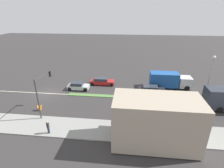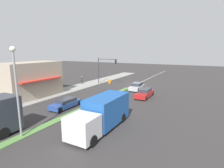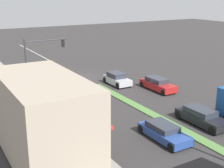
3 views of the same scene
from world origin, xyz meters
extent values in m
plane|color=#333030|center=(0.00, 18.00, 0.00)|extent=(160.00, 160.00, 0.00)
cube|color=gray|center=(9.00, 18.50, 0.06)|extent=(4.00, 73.00, 0.12)
cube|color=#568442|center=(0.00, 27.00, 0.05)|extent=(0.90, 46.00, 0.10)
cube|color=beige|center=(0.00, 0.00, 0.00)|extent=(0.16, 60.00, 0.01)
cube|color=tan|center=(10.54, 17.32, 2.78)|extent=(4.39, 8.94, 5.33)
cube|color=red|center=(7.99, 17.32, 2.92)|extent=(0.70, 7.15, 0.20)
cylinder|color=#333338|center=(7.55, 2.80, 2.92)|extent=(0.18, 0.18, 5.60)
cylinder|color=#333338|center=(5.30, 2.80, 5.42)|extent=(4.50, 0.12, 0.12)
cube|color=black|center=(3.35, 2.80, 4.97)|extent=(0.28, 0.24, 0.84)
sphere|color=red|center=(3.35, 2.67, 5.24)|extent=(0.18, 0.18, 0.18)
sphere|color=gold|center=(3.35, 2.67, 4.97)|extent=(0.18, 0.18, 0.18)
sphere|color=green|center=(3.35, 2.67, 4.70)|extent=(0.18, 0.18, 0.18)
cylinder|color=gray|center=(0.00, 26.46, 3.60)|extent=(0.16, 0.16, 7.00)
sphere|color=silver|center=(0.00, 26.46, 7.25)|extent=(0.44, 0.44, 0.44)
cylinder|color=#282D42|center=(10.37, 5.18, 0.53)|extent=(0.26, 0.26, 0.81)
cylinder|color=#333338|center=(10.37, 5.18, 1.23)|extent=(0.34, 0.34, 0.60)
sphere|color=tan|center=(10.37, 5.18, 1.64)|extent=(0.22, 0.22, 0.22)
cube|color=orange|center=(5.51, 1.44, 0.43)|extent=(0.45, 0.21, 0.84)
cube|color=orange|center=(5.51, 1.76, 0.43)|extent=(0.45, 0.21, 0.84)
cube|color=silver|center=(-5.00, 24.62, 1.22)|extent=(2.28, 2.20, 1.90)
cube|color=#1E519E|center=(-5.00, 20.77, 1.57)|extent=(2.40, 5.10, 2.60)
cylinder|color=black|center=(-6.08, 24.82, 0.45)|extent=(0.28, 0.90, 0.90)
cylinder|color=black|center=(-3.92, 24.82, 0.45)|extent=(0.28, 0.90, 0.90)
cylinder|color=black|center=(-6.08, 19.52, 0.45)|extent=(0.28, 0.90, 0.90)
cylinder|color=black|center=(-3.92, 19.52, 0.45)|extent=(0.28, 0.90, 0.90)
cylinder|color=black|center=(1.07, 27.30, 0.48)|extent=(0.30, 0.96, 0.96)
cube|color=#284793|center=(2.20, 18.91, 0.46)|extent=(1.74, 4.25, 0.57)
cube|color=#2D333D|center=(2.20, 18.70, 0.96)|extent=(1.48, 2.34, 0.42)
cylinder|color=black|center=(1.43, 20.62, 0.32)|extent=(0.22, 0.63, 0.63)
cylinder|color=black|center=(2.97, 20.62, 0.32)|extent=(0.22, 0.63, 0.63)
cylinder|color=black|center=(1.43, 17.20, 0.32)|extent=(0.22, 0.63, 0.63)
cylinder|color=black|center=(2.97, 17.20, 0.32)|extent=(0.22, 0.63, 0.63)
cube|color=#AD1E1E|center=(-5.00, 9.13, 0.51)|extent=(1.70, 4.55, 0.68)
cube|color=#2D333D|center=(-5.00, 8.90, 1.10)|extent=(1.45, 2.50, 0.50)
cylinder|color=black|center=(-5.75, 11.01, 0.31)|extent=(0.22, 0.62, 0.62)
cylinder|color=black|center=(-4.25, 11.01, 0.31)|extent=(0.22, 0.62, 0.62)
cylinder|color=black|center=(-5.75, 7.26, 0.31)|extent=(0.22, 0.62, 0.62)
cylinder|color=black|center=(-4.25, 7.26, 0.31)|extent=(0.22, 0.62, 0.62)
cube|color=black|center=(-2.20, 18.33, 0.51)|extent=(1.76, 4.58, 0.65)
cube|color=#2D333D|center=(-2.20, 18.10, 1.07)|extent=(1.50, 2.52, 0.46)
cylinder|color=black|center=(-2.98, 20.17, 0.34)|extent=(0.22, 0.68, 0.68)
cylinder|color=black|center=(-1.42, 20.17, 0.34)|extent=(0.22, 0.68, 0.68)
cylinder|color=black|center=(-2.98, 16.48, 0.34)|extent=(0.22, 0.68, 0.68)
cylinder|color=black|center=(-1.42, 16.48, 0.34)|extent=(0.22, 0.68, 0.68)
cube|color=#B7BABF|center=(-2.20, 5.13, 0.53)|extent=(1.74, 3.84, 0.67)
cube|color=#2D333D|center=(-2.20, 4.94, 1.14)|extent=(1.48, 2.11, 0.54)
cylinder|color=black|center=(-2.97, 6.59, 0.36)|extent=(0.22, 0.71, 0.71)
cylinder|color=black|center=(-1.43, 6.59, 0.36)|extent=(0.22, 0.71, 0.71)
cylinder|color=black|center=(-2.97, 3.67, 0.36)|extent=(0.22, 0.71, 0.71)
cylinder|color=black|center=(-1.43, 3.67, 0.36)|extent=(0.22, 0.71, 0.71)
camera|label=1|loc=(26.21, 14.41, 13.59)|focal=28.00mm
camera|label=2|loc=(-13.12, 34.76, 7.10)|focal=28.00mm
camera|label=3|loc=(15.92, 34.84, 10.26)|focal=50.00mm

